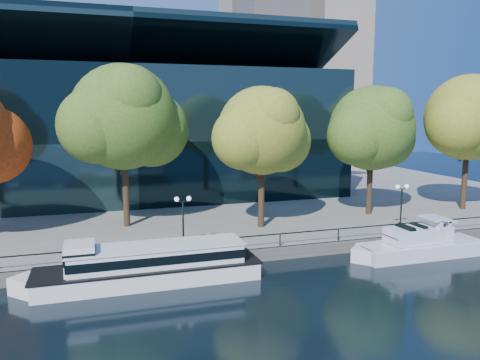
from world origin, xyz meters
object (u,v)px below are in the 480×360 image
object	(u,v)px
cruiser_far	(425,243)
tree_2	(126,119)
tree_4	(374,130)
lamp_2	(402,197)
tree_5	(471,119)
lamp_1	(183,210)
tour_boat	(144,264)
tree_3	(264,133)
cruiser_near	(414,245)

from	to	relation	value
cruiser_far	tree_2	world-z (taller)	tree_2
tree_4	tree_2	bearing A→B (deg)	174.84
cruiser_far	tree_4	size ratio (longest dim) A/B	0.73
tree_2	lamp_2	size ratio (longest dim) A/B	3.55
tree_5	lamp_1	world-z (taller)	tree_5
tour_boat	tree_5	size ratio (longest dim) A/B	1.14
tree_3	cruiser_near	bearing A→B (deg)	-43.79
tree_3	tree_5	size ratio (longest dim) A/B	0.89
tour_boat	cruiser_near	bearing A→B (deg)	-1.88
cruiser_near	lamp_1	size ratio (longest dim) A/B	2.63
tree_4	lamp_1	xyz separation A→B (m)	(-20.17, -6.54, -5.40)
cruiser_near	tree_5	bearing A→B (deg)	35.13
tree_2	tree_5	bearing A→B (deg)	-5.01
tree_2	tree_3	xyz separation A→B (m)	(11.36, -3.87, -1.14)
cruiser_far	tree_2	distance (m)	26.86
lamp_2	tree_5	bearing A→B (deg)	25.02
cruiser_near	lamp_2	distance (m)	5.30
cruiser_near	lamp_1	xyz separation A→B (m)	(-17.26, 4.03, 3.02)
cruiser_near	lamp_1	bearing A→B (deg)	166.85
tour_boat	lamp_2	distance (m)	22.59
tour_boat	cruiser_far	xyz separation A→B (m)	(21.75, -0.45, -0.33)
tree_2	lamp_2	xyz separation A→B (m)	(22.22, -8.66, -6.53)
tree_4	tree_5	bearing A→B (deg)	-4.69
tour_boat	tree_2	distance (m)	15.15
lamp_1	lamp_2	world-z (taller)	same
tree_4	cruiser_near	bearing A→B (deg)	-105.42
tree_5	tour_boat	bearing A→B (deg)	-165.28
cruiser_far	lamp_2	distance (m)	4.88
tour_boat	cruiser_near	distance (m)	20.54
tree_3	lamp_2	bearing A→B (deg)	-23.82
tree_3	cruiser_far	bearing A→B (deg)	-39.52
cruiser_near	tree_2	distance (m)	25.98
tree_2	lamp_1	bearing A→B (deg)	-69.10
lamp_2	tour_boat	bearing A→B (deg)	-171.39
tree_3	tree_4	xyz separation A→B (m)	(12.12, 1.75, 0.02)
tree_2	lamp_1	world-z (taller)	tree_2
tree_3	lamp_2	world-z (taller)	tree_3
tree_3	tree_4	world-z (taller)	tree_4
cruiser_far	lamp_1	distance (m)	19.11
tour_boat	tree_3	bearing A→B (deg)	35.75
cruiser_near	tree_2	world-z (taller)	tree_2
tour_boat	tree_4	xyz separation A→B (m)	(23.44, 9.90, 8.10)
cruiser_near	lamp_1	distance (m)	17.98
tree_3	lamp_2	size ratio (longest dim) A/B	3.07
tour_boat	lamp_2	xyz separation A→B (m)	(22.18, 3.36, 2.70)
cruiser_far	tree_5	xyz separation A→B (m)	(12.53, 9.46, 9.42)
tour_boat	tree_2	xyz separation A→B (m)	(-0.04, 12.02, 9.22)
tour_boat	tree_4	world-z (taller)	tree_4
cruiser_near	tree_3	size ratio (longest dim) A/B	0.86
tree_3	tree_4	distance (m)	12.24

